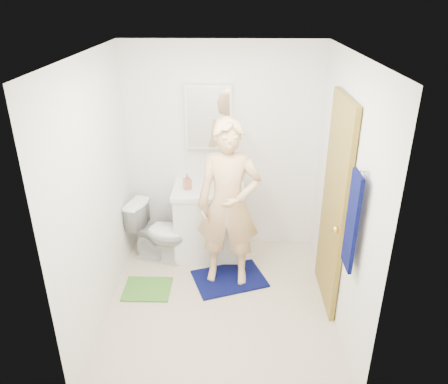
{
  "coord_description": "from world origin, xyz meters",
  "views": [
    {
      "loc": [
        0.12,
        -3.5,
        2.85
      ],
      "look_at": [
        0.04,
        0.25,
        1.11
      ],
      "focal_mm": 35.0,
      "sensor_mm": 36.0,
      "label": 1
    }
  ],
  "objects_px": {
    "vanity_cabinet": "(209,223)",
    "man": "(229,205)",
    "medicine_cabinet": "(209,117)",
    "towel": "(352,222)",
    "soap_dispenser": "(187,181)",
    "toothbrush_cup": "(220,182)",
    "toilet": "(159,232)"
  },
  "relations": [
    {
      "from": "soap_dispenser",
      "to": "toothbrush_cup",
      "type": "height_order",
      "value": "soap_dispenser"
    },
    {
      "from": "toilet",
      "to": "toothbrush_cup",
      "type": "height_order",
      "value": "toothbrush_cup"
    },
    {
      "from": "towel",
      "to": "man",
      "type": "xyz_separation_m",
      "value": [
        -0.95,
        0.97,
        -0.35
      ]
    },
    {
      "from": "vanity_cabinet",
      "to": "man",
      "type": "relative_size",
      "value": 0.46
    },
    {
      "from": "vanity_cabinet",
      "to": "soap_dispenser",
      "type": "height_order",
      "value": "soap_dispenser"
    },
    {
      "from": "vanity_cabinet",
      "to": "medicine_cabinet",
      "type": "distance_m",
      "value": 1.22
    },
    {
      "from": "vanity_cabinet",
      "to": "toilet",
      "type": "distance_m",
      "value": 0.58
    },
    {
      "from": "medicine_cabinet",
      "to": "soap_dispenser",
      "type": "distance_m",
      "value": 0.75
    },
    {
      "from": "toilet",
      "to": "toothbrush_cup",
      "type": "distance_m",
      "value": 0.9
    },
    {
      "from": "medicine_cabinet",
      "to": "man",
      "type": "bearing_deg",
      "value": -72.78
    },
    {
      "from": "toilet",
      "to": "soap_dispenser",
      "type": "height_order",
      "value": "soap_dispenser"
    },
    {
      "from": "medicine_cabinet",
      "to": "toilet",
      "type": "relative_size",
      "value": 1.01
    },
    {
      "from": "medicine_cabinet",
      "to": "towel",
      "type": "xyz_separation_m",
      "value": [
        1.18,
        -1.71,
        -0.35
      ]
    },
    {
      "from": "vanity_cabinet",
      "to": "man",
      "type": "height_order",
      "value": "man"
    },
    {
      "from": "towel",
      "to": "vanity_cabinet",
      "type": "bearing_deg",
      "value": 128.47
    },
    {
      "from": "toothbrush_cup",
      "to": "vanity_cabinet",
      "type": "bearing_deg",
      "value": -150.28
    },
    {
      "from": "medicine_cabinet",
      "to": "man",
      "type": "relative_size",
      "value": 0.4
    },
    {
      "from": "vanity_cabinet",
      "to": "towel",
      "type": "relative_size",
      "value": 1.0
    },
    {
      "from": "toothbrush_cup",
      "to": "toilet",
      "type": "bearing_deg",
      "value": -164.98
    },
    {
      "from": "vanity_cabinet",
      "to": "man",
      "type": "xyz_separation_m",
      "value": [
        0.23,
        -0.52,
        0.5
      ]
    },
    {
      "from": "toothbrush_cup",
      "to": "man",
      "type": "bearing_deg",
      "value": -79.43
    },
    {
      "from": "vanity_cabinet",
      "to": "toilet",
      "type": "xyz_separation_m",
      "value": [
        -0.56,
        -0.11,
        -0.05
      ]
    },
    {
      "from": "medicine_cabinet",
      "to": "man",
      "type": "xyz_separation_m",
      "value": [
        0.23,
        -0.74,
        -0.7
      ]
    },
    {
      "from": "man",
      "to": "vanity_cabinet",
      "type": "bearing_deg",
      "value": 118.4
    },
    {
      "from": "vanity_cabinet",
      "to": "man",
      "type": "bearing_deg",
      "value": -66.0
    },
    {
      "from": "towel",
      "to": "soap_dispenser",
      "type": "height_order",
      "value": "towel"
    },
    {
      "from": "toothbrush_cup",
      "to": "man",
      "type": "relative_size",
      "value": 0.07
    },
    {
      "from": "soap_dispenser",
      "to": "toothbrush_cup",
      "type": "xyz_separation_m",
      "value": [
        0.35,
        0.1,
        -0.04
      ]
    },
    {
      "from": "soap_dispenser",
      "to": "toothbrush_cup",
      "type": "bearing_deg",
      "value": 16.25
    },
    {
      "from": "medicine_cabinet",
      "to": "toothbrush_cup",
      "type": "bearing_deg",
      "value": -52.33
    },
    {
      "from": "soap_dispenser",
      "to": "vanity_cabinet",
      "type": "bearing_deg",
      "value": 8.29
    },
    {
      "from": "medicine_cabinet",
      "to": "man",
      "type": "distance_m",
      "value": 1.04
    }
  ]
}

